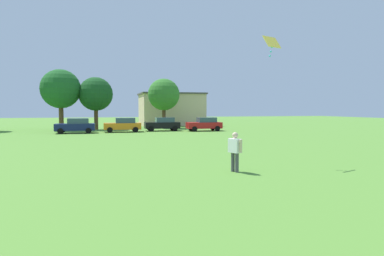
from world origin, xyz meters
TOP-DOWN VIEW (x-y plane):
  - ground_plane at (0.00, 30.00)m, footprint 160.00×160.00m
  - adult_bystander at (4.60, 14.71)m, footprint 0.50×0.79m
  - kite at (7.19, 16.31)m, footprint 1.03×0.72m
  - parked_car_navy_0 at (-3.87, 40.64)m, footprint 4.30×2.02m
  - parked_car_orange_1 at (1.38, 41.12)m, footprint 4.30×2.02m
  - parked_car_black_2 at (6.30, 41.95)m, footprint 4.30×2.02m
  - parked_car_red_3 at (11.32, 40.46)m, footprint 4.30×2.02m
  - tree_left at (-6.10, 46.78)m, footprint 5.02×5.02m
  - tree_right at (-1.78, 46.95)m, footprint 4.45×4.45m
  - tree_far_right at (7.53, 47.88)m, footprint 4.53×4.53m
  - house_left at (10.22, 55.91)m, footprint 10.42×8.42m

SIDE VIEW (x-z plane):
  - ground_plane at x=0.00m, z-range 0.00..0.00m
  - parked_car_navy_0 at x=-3.87m, z-range 0.02..1.70m
  - parked_car_orange_1 at x=1.38m, z-range 0.02..1.70m
  - parked_car_black_2 at x=6.30m, z-range 0.02..1.70m
  - parked_car_red_3 at x=11.32m, z-range 0.02..1.70m
  - adult_bystander at x=4.60m, z-range 0.16..1.91m
  - house_left at x=10.22m, z-range 0.01..5.36m
  - tree_right at x=-1.78m, z-range 1.22..8.16m
  - tree_far_right at x=7.53m, z-range 1.23..8.29m
  - tree_left at x=-6.10m, z-range 1.37..9.19m
  - kite at x=7.19m, z-range 5.47..6.51m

